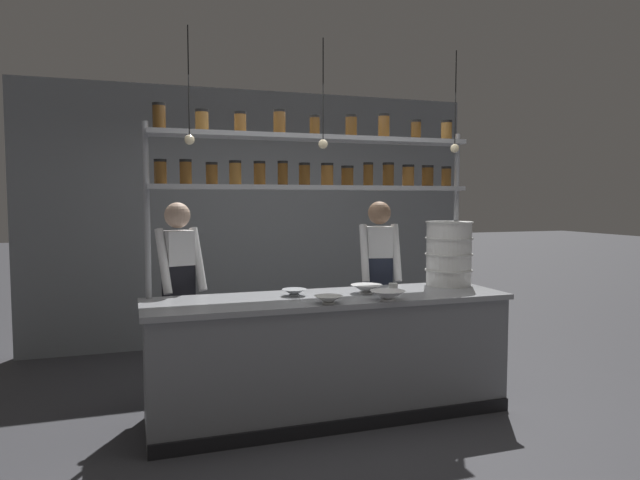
# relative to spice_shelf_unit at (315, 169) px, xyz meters

# --- Properties ---
(ground_plane) EXTENTS (40.00, 40.00, 0.00)m
(ground_plane) POSITION_rel_spice_shelf_unit_xyz_m (0.00, -0.33, -1.89)
(ground_plane) COLOR #3D3D42
(back_wall) EXTENTS (5.16, 0.12, 2.88)m
(back_wall) POSITION_rel_spice_shelf_unit_xyz_m (0.00, 2.12, -0.45)
(back_wall) COLOR gray
(back_wall) RESTS_ON ground_plane
(prep_counter) EXTENTS (2.76, 0.76, 0.92)m
(prep_counter) POSITION_rel_spice_shelf_unit_xyz_m (0.00, -0.33, -1.43)
(prep_counter) COLOR gray
(prep_counter) RESTS_ON ground_plane
(spice_shelf_unit) EXTENTS (2.64, 0.28, 2.36)m
(spice_shelf_unit) POSITION_rel_spice_shelf_unit_xyz_m (0.00, 0.00, 0.00)
(spice_shelf_unit) COLOR #999BA0
(spice_shelf_unit) RESTS_ON ground_plane
(chef_left) EXTENTS (0.41, 0.35, 1.63)m
(chef_left) POSITION_rel_spice_shelf_unit_xyz_m (-1.06, 0.33, -0.96)
(chef_left) COLOR black
(chef_left) RESTS_ON ground_plane
(chef_center) EXTENTS (0.40, 0.33, 1.63)m
(chef_center) POSITION_rel_spice_shelf_unit_xyz_m (0.72, 0.33, -0.95)
(chef_center) COLOR black
(chef_center) RESTS_ON ground_plane
(container_stack) EXTENTS (0.40, 0.40, 0.54)m
(container_stack) POSITION_rel_spice_shelf_unit_xyz_m (1.15, -0.14, -0.70)
(container_stack) COLOR white
(container_stack) RESTS_ON prep_counter
(prep_bowl_near_left) EXTENTS (0.19, 0.19, 0.05)m
(prep_bowl_near_left) POSITION_rel_spice_shelf_unit_xyz_m (-0.25, -0.24, -0.95)
(prep_bowl_near_left) COLOR #B2B7BC
(prep_bowl_near_left) RESTS_ON prep_counter
(prep_bowl_center_front) EXTENTS (0.20, 0.20, 0.06)m
(prep_bowl_center_front) POSITION_rel_spice_shelf_unit_xyz_m (-0.11, -0.63, -0.94)
(prep_bowl_center_front) COLOR silver
(prep_bowl_center_front) RESTS_ON prep_counter
(prep_bowl_center_back) EXTENTS (0.25, 0.25, 0.07)m
(prep_bowl_center_back) POSITION_rel_spice_shelf_unit_xyz_m (0.32, -0.31, -0.94)
(prep_bowl_center_back) COLOR white
(prep_bowl_center_back) RESTS_ON prep_counter
(prep_bowl_near_right) EXTENTS (0.26, 0.26, 0.07)m
(prep_bowl_near_right) POSITION_rel_spice_shelf_unit_xyz_m (0.34, -0.64, -0.94)
(prep_bowl_near_right) COLOR white
(prep_bowl_near_right) RESTS_ON prep_counter
(serving_cup_front) EXTENTS (0.07, 0.07, 0.08)m
(serving_cup_front) POSITION_rel_spice_shelf_unit_xyz_m (0.51, -0.39, -0.93)
(serving_cup_front) COLOR silver
(serving_cup_front) RESTS_ON prep_counter
(pendant_light_row) EXTENTS (2.16, 0.07, 0.81)m
(pendant_light_row) POSITION_rel_spice_shelf_unit_xyz_m (0.00, -0.33, 0.22)
(pendant_light_row) COLOR black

